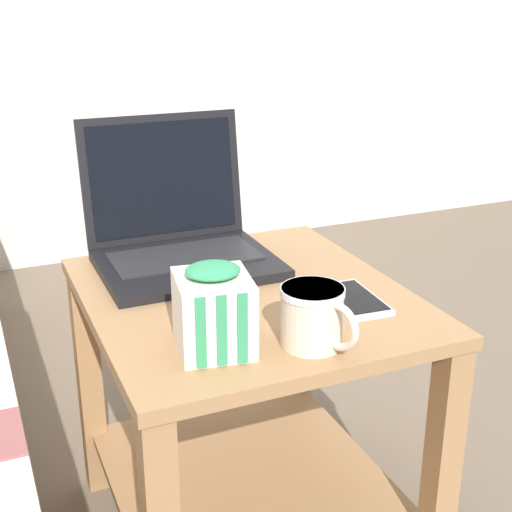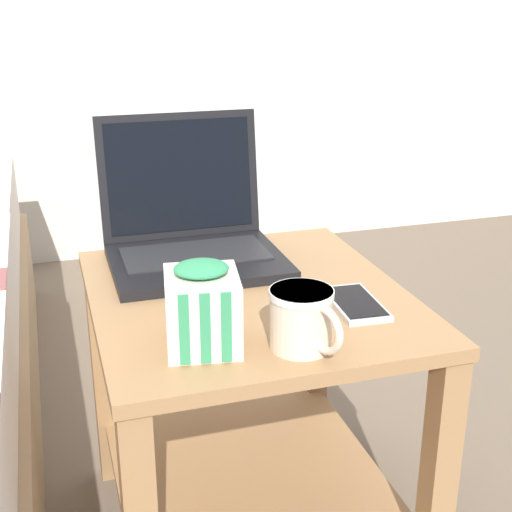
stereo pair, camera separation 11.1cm
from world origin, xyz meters
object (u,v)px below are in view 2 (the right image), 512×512
object	(u,v)px
snack_bag	(202,308)
mug_front_left	(302,316)
cell_phone	(355,304)
laptop	(191,232)

from	to	relation	value
snack_bag	mug_front_left	bearing A→B (deg)	-19.70
cell_phone	snack_bag	bearing A→B (deg)	-167.29
mug_front_left	laptop	bearing A→B (deg)	100.16
snack_bag	laptop	bearing A→B (deg)	80.24
mug_front_left	cell_phone	bearing A→B (deg)	39.10
snack_bag	cell_phone	distance (m)	0.27
laptop	snack_bag	world-z (taller)	laptop
laptop	mug_front_left	bearing A→B (deg)	-79.84
laptop	cell_phone	bearing A→B (deg)	-55.24
mug_front_left	snack_bag	distance (m)	0.14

